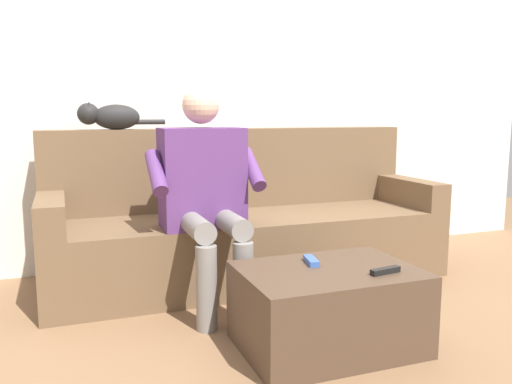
{
  "coord_description": "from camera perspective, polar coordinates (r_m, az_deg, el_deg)",
  "views": [
    {
      "loc": [
        1.04,
        2.84,
        1.01
      ],
      "look_at": [
        0.0,
        0.04,
        0.56
      ],
      "focal_mm": 36.78,
      "sensor_mm": 36.0,
      "label": 1
    }
  ],
  "objects": [
    {
      "name": "coffee_table",
      "position": [
        2.33,
        7.8,
        -12.4
      ],
      "size": [
        0.75,
        0.54,
        0.35
      ],
      "color": "#4C3828",
      "rests_on": "ground"
    },
    {
      "name": "ground_plane",
      "position": [
        2.67,
        4.33,
        -13.63
      ],
      "size": [
        8.0,
        8.0,
        0.0
      ],
      "primitive_type": "plane",
      "color": "#846042"
    },
    {
      "name": "cat_on_backrest",
      "position": [
        3.23,
        -15.63,
        7.95
      ],
      "size": [
        0.51,
        0.14,
        0.16
      ],
      "color": "black",
      "rests_on": "couch"
    },
    {
      "name": "person_solo_seated",
      "position": [
        2.73,
        -5.55,
        0.68
      ],
      "size": [
        0.58,
        0.58,
        1.15
      ],
      "color": "#5B3370",
      "rests_on": "ground"
    },
    {
      "name": "back_wall",
      "position": [
        3.63,
        -3.76,
        13.05
      ],
      "size": [
        5.1,
        0.06,
        2.59
      ],
      "primitive_type": "cube",
      "color": "silver",
      "rests_on": "ground"
    },
    {
      "name": "couch",
      "position": [
        3.24,
        -1.14,
        -3.87
      ],
      "size": [
        2.37,
        0.75,
        0.91
      ],
      "color": "brown",
      "rests_on": "ground"
    },
    {
      "name": "remote_black",
      "position": [
        2.25,
        13.88,
        -8.31
      ],
      "size": [
        0.15,
        0.05,
        0.02
      ],
      "primitive_type": "cube",
      "rotation": [
        0.0,
        0.0,
        0.15
      ],
      "color": "black",
      "rests_on": "coffee_table"
    },
    {
      "name": "remote_blue",
      "position": [
        2.34,
        6.03,
        -7.45
      ],
      "size": [
        0.07,
        0.14,
        0.02
      ],
      "primitive_type": "cube",
      "rotation": [
        0.0,
        0.0,
        4.51
      ],
      "color": "#3860B7",
      "rests_on": "coffee_table"
    }
  ]
}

